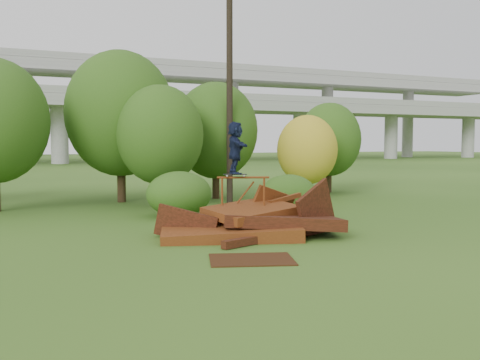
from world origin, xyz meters
name	(u,v)px	position (x,y,z in m)	size (l,w,h in m)	color
ground	(296,242)	(0.00, 0.00, 0.00)	(240.00, 240.00, 0.00)	#2D5116
scrap_pile	(253,224)	(-0.69, 1.33, 0.36)	(5.78, 3.65, 1.99)	#4B240D
grind_rail	(243,196)	(-0.77, 1.84, 1.13)	(1.48, 0.61, 1.72)	brown
skateboard	(235,174)	(-0.99, 1.93, 1.78)	(0.72, 0.43, 0.07)	black
skater	(235,148)	(-0.99, 1.93, 2.57)	(1.45, 0.46, 1.56)	#131A36
flat_plate	(252,259)	(-2.14, -1.58, 0.01)	(1.94, 1.38, 0.03)	#341B0B
tree_1	(120,114)	(-2.29, 11.85, 4.04)	(4.96, 4.96, 6.90)	black
tree_2	(160,135)	(-1.15, 9.35, 3.05)	(3.66, 3.66, 5.16)	black
tree_3	(216,131)	(2.26, 11.57, 3.31)	(4.08, 4.08, 5.66)	black
tree_4	(307,150)	(6.35, 9.77, 2.37)	(2.95, 2.95, 4.07)	black
tree_5	(329,140)	(9.13, 12.03, 2.89)	(3.49, 3.49, 4.91)	black
shrub_left	(179,194)	(-1.38, 6.13, 0.84)	(2.42, 2.24, 1.68)	#285015
shrub_right	(288,195)	(2.50, 4.84, 0.77)	(2.17, 1.99, 1.54)	#285015
utility_pole	(230,86)	(2.08, 9.43, 5.23)	(1.40, 0.28, 10.32)	black
freeway_overpass	(56,86)	(0.00, 62.92, 10.32)	(160.00, 15.00, 13.70)	gray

